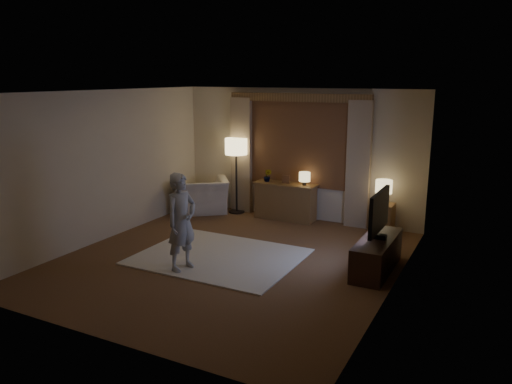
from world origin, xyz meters
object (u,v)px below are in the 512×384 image
Objects in this scene: sideboard at (285,202)px; side_table at (382,219)px; person at (182,222)px; armchair at (201,195)px; tv_stand at (377,255)px.

side_table is (1.95, -0.05, -0.07)m from sideboard.
armchair is at bearing 40.28° from person.
sideboard is 1.07× the size of armchair.
person is at bearing -153.44° from tv_stand.
person is at bearing 81.39° from armchair.
person is at bearing -94.66° from sideboard.
sideboard is 0.86× the size of tv_stand.
person is (-0.26, -3.18, 0.40)m from sideboard.
tv_stand is 0.96× the size of person.
armchair is at bearing 159.10° from tv_stand.
side_table is at bearing 146.75° from armchair.
armchair is (-1.82, -0.31, 0.01)m from sideboard.
person reaches higher than sideboard.
person reaches higher than side_table.
armchair is at bearing -170.26° from sideboard.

